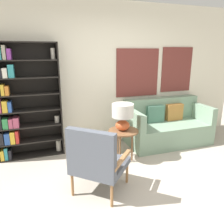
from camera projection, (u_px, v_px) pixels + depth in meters
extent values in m
plane|color=#B2A899|center=(139.00, 206.00, 2.65)|extent=(14.00, 14.00, 0.00)
cube|color=silver|center=(95.00, 76.00, 4.14)|extent=(6.40, 0.06, 2.70)
cube|color=brown|center=(138.00, 73.00, 4.36)|extent=(0.90, 0.02, 0.94)
cube|color=brown|center=(177.00, 70.00, 4.63)|extent=(0.71, 0.02, 0.92)
cube|color=black|center=(60.00, 100.00, 3.86)|extent=(0.02, 0.30, 1.96)
cube|color=black|center=(21.00, 42.00, 3.43)|extent=(1.09, 0.30, 0.02)
cube|color=black|center=(33.00, 154.00, 3.95)|extent=(1.09, 0.30, 0.02)
cube|color=black|center=(28.00, 100.00, 3.82)|extent=(1.09, 0.01, 1.96)
cube|color=black|center=(32.00, 140.00, 3.88)|extent=(1.09, 0.30, 0.02)
cube|color=gold|center=(3.00, 153.00, 3.76)|extent=(0.06, 0.25, 0.18)
cube|color=teal|center=(7.00, 153.00, 3.75)|extent=(0.05, 0.19, 0.21)
cube|color=black|center=(10.00, 153.00, 3.77)|extent=(0.04, 0.20, 0.17)
cylinder|color=beige|center=(59.00, 145.00, 4.06)|extent=(0.10, 0.10, 0.20)
cube|color=black|center=(30.00, 125.00, 3.80)|extent=(1.09, 0.30, 0.02)
cube|color=black|center=(1.00, 138.00, 3.68)|extent=(0.08, 0.24, 0.21)
cube|color=#2D56A8|center=(8.00, 138.00, 3.70)|extent=(0.08, 0.21, 0.19)
cube|color=gold|center=(13.00, 137.00, 3.71)|extent=(0.07, 0.18, 0.21)
cube|color=red|center=(18.00, 136.00, 3.76)|extent=(0.05, 0.24, 0.22)
cube|color=black|center=(29.00, 110.00, 3.73)|extent=(1.09, 0.30, 0.02)
cube|color=#338C4C|center=(6.00, 123.00, 3.61)|extent=(0.08, 0.17, 0.17)
cube|color=#B24C6B|center=(11.00, 123.00, 3.66)|extent=(0.06, 0.22, 0.16)
cube|color=#B24C6B|center=(16.00, 122.00, 3.68)|extent=(0.09, 0.21, 0.17)
cylinder|color=beige|center=(57.00, 119.00, 3.93)|extent=(0.09, 0.09, 0.12)
cube|color=black|center=(27.00, 94.00, 3.65)|extent=(1.09, 0.30, 0.02)
cube|color=#B24C6B|center=(0.00, 106.00, 3.53)|extent=(0.05, 0.21, 0.22)
cube|color=gold|center=(5.00, 106.00, 3.55)|extent=(0.08, 0.19, 0.19)
cube|color=#2D56A8|center=(10.00, 106.00, 3.58)|extent=(0.05, 0.19, 0.17)
cube|color=black|center=(25.00, 77.00, 3.58)|extent=(1.09, 0.30, 0.02)
cube|color=gold|center=(3.00, 90.00, 3.47)|extent=(0.05, 0.17, 0.18)
cube|color=orange|center=(7.00, 90.00, 3.49)|extent=(0.06, 0.17, 0.15)
cube|color=black|center=(23.00, 60.00, 3.51)|extent=(1.09, 0.30, 0.02)
cube|color=black|center=(1.00, 73.00, 3.42)|extent=(0.04, 0.20, 0.15)
cube|color=silver|center=(5.00, 73.00, 3.44)|extent=(0.07, 0.21, 0.15)
cube|color=teal|center=(11.00, 71.00, 3.44)|extent=(0.08, 0.18, 0.20)
cube|color=gray|center=(5.00, 53.00, 3.38)|extent=(0.05, 0.24, 0.22)
cube|color=#7A338C|center=(9.00, 54.00, 3.40)|extent=(0.06, 0.22, 0.17)
cylinder|color=beige|center=(53.00, 54.00, 3.62)|extent=(0.07, 0.07, 0.18)
cylinder|color=olive|center=(127.00, 172.00, 3.08)|extent=(0.04, 0.04, 0.31)
cylinder|color=olive|center=(92.00, 165.00, 3.28)|extent=(0.04, 0.04, 0.31)
cylinder|color=olive|center=(112.00, 195.00, 2.59)|extent=(0.04, 0.04, 0.31)
cylinder|color=olive|center=(72.00, 185.00, 2.80)|extent=(0.04, 0.04, 0.31)
cube|color=#4C515B|center=(101.00, 165.00, 2.89)|extent=(0.89, 0.89, 0.08)
cube|color=#4C515B|center=(91.00, 152.00, 2.57)|extent=(0.54, 0.49, 0.54)
cube|color=olive|center=(122.00, 160.00, 2.74)|extent=(0.41, 0.46, 0.04)
cube|color=olive|center=(81.00, 152.00, 2.96)|extent=(0.41, 0.46, 0.04)
cube|color=gray|center=(168.00, 133.00, 4.42)|extent=(1.64, 0.81, 0.42)
cube|color=gray|center=(161.00, 108.00, 4.58)|extent=(1.64, 0.20, 0.46)
cube|color=gray|center=(134.00, 119.00, 4.09)|extent=(0.12, 0.81, 0.32)
cube|color=gray|center=(200.00, 112.00, 4.56)|extent=(0.12, 0.81, 0.32)
cube|color=#4C7A66|center=(155.00, 114.00, 4.39)|extent=(0.36, 0.12, 0.34)
cube|color=#B27538|center=(174.00, 112.00, 4.53)|extent=(0.36, 0.12, 0.34)
cylinder|color=brown|center=(123.00, 131.00, 3.64)|extent=(0.50, 0.50, 0.02)
cylinder|color=brown|center=(120.00, 142.00, 3.85)|extent=(0.03, 0.03, 0.51)
cylinder|color=brown|center=(118.00, 149.00, 3.60)|extent=(0.03, 0.03, 0.51)
cylinder|color=brown|center=(132.00, 147.00, 3.68)|extent=(0.03, 0.03, 0.51)
ellipsoid|color=#C65128|center=(123.00, 125.00, 3.62)|extent=(0.24, 0.24, 0.17)
cylinder|color=tan|center=(123.00, 119.00, 3.58)|extent=(0.02, 0.02, 0.06)
cylinder|color=beige|center=(123.00, 110.00, 3.55)|extent=(0.36, 0.36, 0.22)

